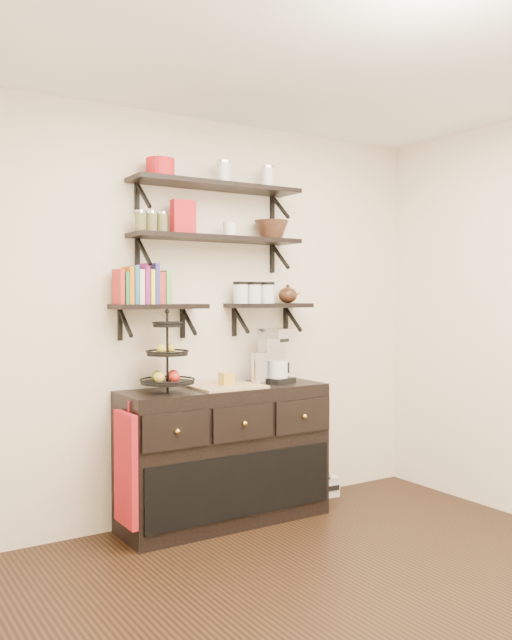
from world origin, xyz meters
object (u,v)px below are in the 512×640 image
object	(u,v)px
fruit_stand	(168,365)
radio	(319,486)
coffee_maker	(275,357)
sideboard	(225,454)

from	to	relation	value
fruit_stand	radio	distance (m)	1.63
fruit_stand	coffee_maker	distance (m)	0.82
fruit_stand	radio	world-z (taller)	fruit_stand
fruit_stand	sideboard	bearing A→B (deg)	-0.49
radio	coffee_maker	bearing A→B (deg)	-163.55
sideboard	fruit_stand	world-z (taller)	fruit_stand
sideboard	radio	distance (m)	0.96
sideboard	fruit_stand	xyz separation A→B (m)	(-0.41, 0.00, 0.62)
sideboard	fruit_stand	bearing A→B (deg)	179.51
sideboard	fruit_stand	size ratio (longest dim) A/B	2.83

